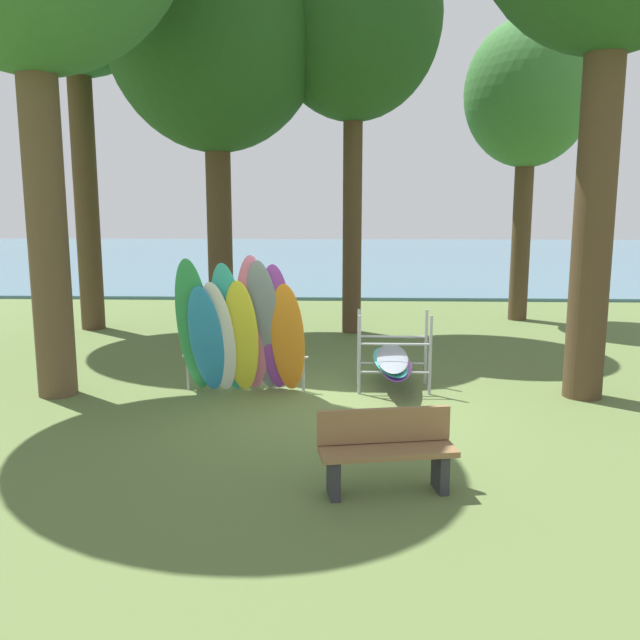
{
  "coord_description": "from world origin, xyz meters",
  "views": [
    {
      "loc": [
        0.3,
        -9.44,
        2.92
      ],
      "look_at": [
        -0.12,
        1.08,
        1.1
      ],
      "focal_mm": 37.35,
      "sensor_mm": 36.0,
      "label": 1
    }
  ],
  "objects_px": {
    "tree_deep_back": "(528,97)",
    "park_bench": "(386,449)",
    "tree_far_right_back": "(354,20)",
    "tree_far_left_back": "(214,24)",
    "leaning_board_pile": "(241,332)",
    "board_storage_rack": "(393,360)"
  },
  "relations": [
    {
      "from": "tree_far_left_back",
      "to": "tree_deep_back",
      "type": "bearing_deg",
      "value": 17.17
    },
    {
      "from": "board_storage_rack",
      "to": "tree_deep_back",
      "type": "bearing_deg",
      "value": 61.47
    },
    {
      "from": "leaning_board_pile",
      "to": "tree_deep_back",
      "type": "bearing_deg",
      "value": 50.36
    },
    {
      "from": "tree_deep_back",
      "to": "park_bench",
      "type": "distance_m",
      "value": 12.49
    },
    {
      "from": "park_bench",
      "to": "tree_far_right_back",
      "type": "bearing_deg",
      "value": 91.95
    },
    {
      "from": "tree_deep_back",
      "to": "park_bench",
      "type": "relative_size",
      "value": 5.13
    },
    {
      "from": "leaning_board_pile",
      "to": "board_storage_rack",
      "type": "relative_size",
      "value": 1.05
    },
    {
      "from": "tree_far_right_back",
      "to": "tree_far_left_back",
      "type": "bearing_deg",
      "value": -172.88
    },
    {
      "from": "park_bench",
      "to": "leaning_board_pile",
      "type": "bearing_deg",
      "value": 120.78
    },
    {
      "from": "leaning_board_pile",
      "to": "park_bench",
      "type": "bearing_deg",
      "value": -59.22
    },
    {
      "from": "park_bench",
      "to": "board_storage_rack",
      "type": "bearing_deg",
      "value": 85.2
    },
    {
      "from": "tree_deep_back",
      "to": "park_bench",
      "type": "height_order",
      "value": "tree_deep_back"
    },
    {
      "from": "tree_deep_back",
      "to": "board_storage_rack",
      "type": "relative_size",
      "value": 3.5
    },
    {
      "from": "tree_far_left_back",
      "to": "tree_deep_back",
      "type": "distance_m",
      "value": 7.71
    },
    {
      "from": "tree_far_left_back",
      "to": "tree_far_right_back",
      "type": "bearing_deg",
      "value": 7.12
    },
    {
      "from": "tree_far_left_back",
      "to": "park_bench",
      "type": "bearing_deg",
      "value": -68.75
    },
    {
      "from": "tree_far_right_back",
      "to": "leaning_board_pile",
      "type": "relative_size",
      "value": 4.11
    },
    {
      "from": "tree_deep_back",
      "to": "leaning_board_pile",
      "type": "distance_m",
      "value": 10.49
    },
    {
      "from": "tree_deep_back",
      "to": "leaning_board_pile",
      "type": "relative_size",
      "value": 3.34
    },
    {
      "from": "tree_far_right_back",
      "to": "board_storage_rack",
      "type": "height_order",
      "value": "tree_far_right_back"
    },
    {
      "from": "leaning_board_pile",
      "to": "park_bench",
      "type": "relative_size",
      "value": 1.54
    },
    {
      "from": "tree_deep_back",
      "to": "park_bench",
      "type": "bearing_deg",
      "value": -110.59
    }
  ]
}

